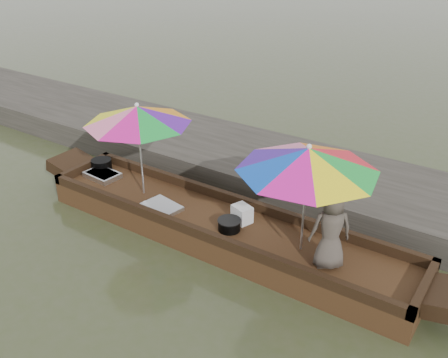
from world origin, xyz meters
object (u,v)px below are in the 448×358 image
Objects in this scene: charcoal_grill at (229,225)px; supply_bag at (242,214)px; cooking_pot at (102,165)px; tray_scallop at (162,207)px; umbrella_bow at (140,150)px; vendor at (331,230)px; tray_crayfish at (102,175)px; boat_hull at (220,230)px; umbrella_stern at (305,199)px.

supply_bag is at bearing 84.34° from charcoal_grill.
supply_bag reaches higher than charcoal_grill.
tray_scallop is at bearing -14.49° from cooking_pot.
vendor is at bearing -2.49° from umbrella_bow.
umbrella_bow is at bearing 158.72° from tray_scallop.
tray_crayfish is 2.13× the size of supply_bag.
tray_crayfish is (-2.52, 0.02, 0.22)m from boat_hull.
umbrella_stern is at bearing -56.77° from vendor.
boat_hull is 2.79m from cooking_pot.
umbrella_stern reaches higher than boat_hull.
charcoal_grill is (3.03, -0.39, -0.02)m from cooking_pot.
tray_crayfish is 2.82m from supply_bag.
boat_hull is 1.80m from umbrella_bow.
vendor reaches higher than tray_crayfish.
boat_hull is 3.28× the size of umbrella_stern.
tray_scallop reaches higher than boat_hull.
charcoal_grill is at bearing -172.09° from umbrella_stern.
vendor is at bearing -17.81° from umbrella_stern.
umbrella_bow is (-1.79, 0.15, 0.70)m from charcoal_grill.
cooking_pot is 0.33× the size of vendor.
umbrella_stern is at bearing 0.00° from umbrella_bow.
umbrella_bow reaches higher than charcoal_grill.
vendor reaches higher than cooking_pot.
vendor is at bearing -4.62° from boat_hull.
vendor is at bearing 0.19° from charcoal_grill.
boat_hull is 16.67× the size of cooking_pot.
vendor is at bearing -2.18° from tray_crayfish.
boat_hull is at bearing 180.00° from umbrella_stern.
vendor is (1.78, -0.14, 0.72)m from boat_hull.
tray_scallop is 2.13× the size of supply_bag.
cooking_pot is at bearing 172.62° from charcoal_grill.
umbrella_stern is at bearing -0.30° from tray_crayfish.
vendor reaches higher than charcoal_grill.
cooking_pot is 0.20× the size of umbrella_stern.
charcoal_grill is 0.19× the size of umbrella_bow.
umbrella_bow is at bearing 180.00° from umbrella_stern.
vendor reaches higher than tray_scallop.
vendor is at bearing -4.86° from cooking_pot.
umbrella_bow and umbrella_stern have the same top height.
umbrella_bow reaches higher than tray_crayfish.
boat_hull is 10.12× the size of tray_scallop.
cooking_pot is at bearing 168.87° from umbrella_bow.
charcoal_grill reaches higher than tray_crayfish.
tray_crayfish is at bearing -42.26° from cooking_pot.
umbrella_stern reaches higher than tray_crayfish.
charcoal_grill is 0.18× the size of umbrella_stern.
vendor is (1.52, 0.01, 0.47)m from charcoal_grill.
vendor is (2.73, 0.08, 0.52)m from tray_scallop.
umbrella_bow is (1.24, -0.24, 0.68)m from cooking_pot.
umbrella_stern is (2.29, 0.23, 0.74)m from tray_scallop.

